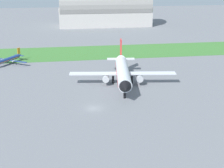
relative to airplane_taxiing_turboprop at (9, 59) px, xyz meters
The scene contains 5 objects.
ground_plane 58.62m from the airplane_taxiing_turboprop, 57.08° to the right, with size 600.00×600.00×0.00m, color slate.
grass_taxiway_strip 35.23m from the airplane_taxiing_turboprop, 25.15° to the left, with size 360.00×28.00×0.08m, color #3D7533.
airplane_taxiing_turboprop is the anchor object (origin of this frame).
airplane_midfield_jet 53.68m from the airplane_taxiing_turboprop, 35.91° to the right, with size 36.15×35.56×12.79m.
hangar_distant 113.50m from the airplane_taxiing_turboprop, 61.88° to the left, with size 68.27×30.59×31.88m.
Camera 1 is at (-5.33, -72.85, 34.43)m, focal length 45.73 mm.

